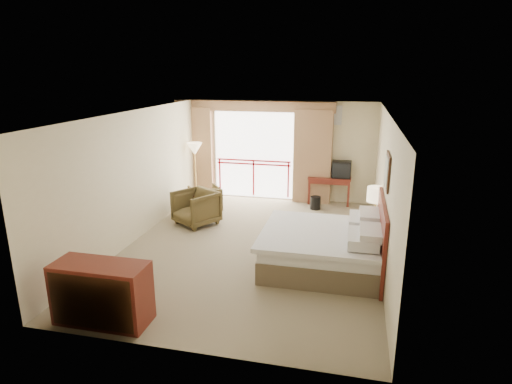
% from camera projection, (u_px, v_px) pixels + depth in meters
% --- Properties ---
extents(floor, '(7.00, 7.00, 0.00)m').
position_uv_depth(floor, '(253.00, 246.00, 8.77)').
color(floor, '#807255').
rests_on(floor, ground).
extents(ceiling, '(7.00, 7.00, 0.00)m').
position_uv_depth(ceiling, '(252.00, 113.00, 8.02)').
color(ceiling, white).
rests_on(ceiling, wall_back).
extents(wall_back, '(5.00, 0.00, 5.00)m').
position_uv_depth(wall_back, '(282.00, 151.00, 11.67)').
color(wall_back, beige).
rests_on(wall_back, ground).
extents(wall_front, '(5.00, 0.00, 5.00)m').
position_uv_depth(wall_front, '(184.00, 255.00, 5.12)').
color(wall_front, beige).
rests_on(wall_front, ground).
extents(wall_left, '(0.00, 7.00, 7.00)m').
position_uv_depth(wall_left, '(136.00, 176.00, 8.94)').
color(wall_left, beige).
rests_on(wall_left, ground).
extents(wall_right, '(0.00, 7.00, 7.00)m').
position_uv_depth(wall_right, '(385.00, 191.00, 7.85)').
color(wall_right, beige).
rests_on(wall_right, ground).
extents(balcony_door, '(2.40, 0.00, 2.40)m').
position_uv_depth(balcony_door, '(254.00, 155.00, 11.87)').
color(balcony_door, white).
rests_on(balcony_door, wall_back).
extents(balcony_railing, '(2.09, 0.03, 1.02)m').
position_uv_depth(balcony_railing, '(253.00, 169.00, 11.96)').
color(balcony_railing, '#AC0E17').
rests_on(balcony_railing, wall_back).
extents(curtain_left, '(1.00, 0.26, 2.50)m').
position_uv_depth(curtain_left, '(196.00, 152.00, 12.09)').
color(curtain_left, '#895F3F').
rests_on(curtain_left, wall_back).
extents(curtain_right, '(1.00, 0.26, 2.50)m').
position_uv_depth(curtain_right, '(313.00, 157.00, 11.38)').
color(curtain_right, '#895F3F').
rests_on(curtain_right, wall_back).
extents(valance, '(4.40, 0.22, 0.28)m').
position_uv_depth(valance, '(253.00, 106.00, 11.40)').
color(valance, '#895F3F').
rests_on(valance, wall_back).
extents(hvac_vent, '(0.50, 0.04, 0.50)m').
position_uv_depth(hvac_vent, '(332.00, 115.00, 11.09)').
color(hvac_vent, silver).
rests_on(hvac_vent, wall_back).
extents(bed, '(2.13, 2.06, 0.97)m').
position_uv_depth(bed, '(325.00, 247.00, 7.78)').
color(bed, brown).
rests_on(bed, floor).
extents(headboard, '(0.06, 2.10, 1.30)m').
position_uv_depth(headboard, '(381.00, 238.00, 7.49)').
color(headboard, '#571A14').
rests_on(headboard, wall_right).
extents(framed_art, '(0.04, 0.72, 0.60)m').
position_uv_depth(framed_art, '(387.00, 171.00, 7.16)').
color(framed_art, black).
rests_on(framed_art, wall_right).
extents(nightstand, '(0.41, 0.48, 0.56)m').
position_uv_depth(nightstand, '(373.00, 232.00, 8.78)').
color(nightstand, '#571A14').
rests_on(nightstand, floor).
extents(table_lamp, '(0.36, 0.36, 0.64)m').
position_uv_depth(table_lamp, '(376.00, 195.00, 8.61)').
color(table_lamp, tan).
rests_on(table_lamp, nightstand).
extents(phone, '(0.22, 0.19, 0.09)m').
position_uv_depth(phone, '(372.00, 219.00, 8.56)').
color(phone, black).
rests_on(phone, nightstand).
extents(desk, '(1.12, 0.54, 0.73)m').
position_uv_depth(desk, '(330.00, 182.00, 11.50)').
color(desk, '#571A14').
rests_on(desk, floor).
extents(tv, '(0.49, 0.39, 0.45)m').
position_uv_depth(tv, '(342.00, 169.00, 11.28)').
color(tv, black).
rests_on(tv, desk).
extents(coffee_maker, '(0.14, 0.14, 0.24)m').
position_uv_depth(coffee_maker, '(317.00, 172.00, 11.46)').
color(coffee_maker, black).
rests_on(coffee_maker, desk).
extents(cup, '(0.09, 0.09, 0.10)m').
position_uv_depth(cup, '(322.00, 175.00, 11.40)').
color(cup, white).
rests_on(cup, desk).
extents(wastebasket, '(0.33, 0.33, 0.33)m').
position_uv_depth(wastebasket, '(315.00, 203.00, 11.07)').
color(wastebasket, black).
rests_on(wastebasket, floor).
extents(armchair_far, '(1.00, 1.01, 0.66)m').
position_uv_depth(armchair_far, '(206.00, 212.00, 10.91)').
color(armchair_far, '#413419').
rests_on(armchair_far, floor).
extents(armchair_near, '(1.20, 1.21, 0.80)m').
position_uv_depth(armchair_near, '(197.00, 224.00, 10.03)').
color(armchair_near, '#413419').
rests_on(armchair_near, floor).
extents(side_table, '(0.53, 0.53, 0.58)m').
position_uv_depth(side_table, '(199.00, 200.00, 10.53)').
color(side_table, black).
rests_on(side_table, floor).
extents(book, '(0.24, 0.26, 0.02)m').
position_uv_depth(book, '(199.00, 193.00, 10.47)').
color(book, white).
rests_on(book, side_table).
extents(floor_lamp, '(0.41, 0.41, 1.61)m').
position_uv_depth(floor_lamp, '(195.00, 151.00, 11.45)').
color(floor_lamp, tan).
rests_on(floor_lamp, floor).
extents(dresser, '(1.34, 0.57, 0.90)m').
position_uv_depth(dresser, '(102.00, 293.00, 6.04)').
color(dresser, '#571A14').
rests_on(dresser, floor).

